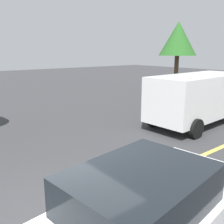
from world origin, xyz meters
The scene contains 5 objects.
ground_plane centered at (0.00, 0.00, 0.00)m, with size 80.00×80.00×0.00m, color #38383A.
lane_marking_centre centered at (3.00, 0.00, 0.01)m, with size 28.00×0.16×0.01m, color #E0D14C.
white_van centered at (7.97, 2.20, 1.27)m, with size 5.29×2.47×2.20m.
car_white_crossing centered at (0.78, -1.67, 0.78)m, with size 4.76×2.51×1.54m.
tree_centre_verge centered at (13.75, 7.92, 4.03)m, with size 2.69×2.69×5.27m.
Camera 1 is at (-1.75, -4.04, 3.20)m, focal length 40.48 mm.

